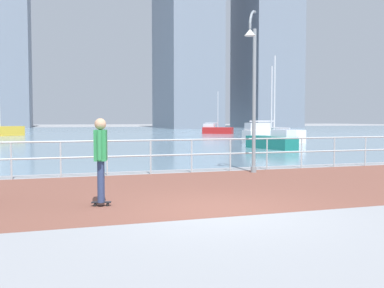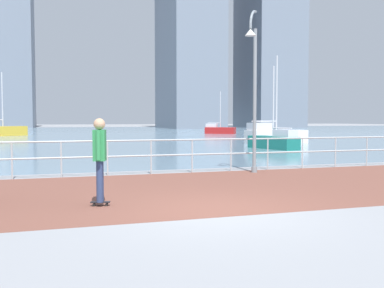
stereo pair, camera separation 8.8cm
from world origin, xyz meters
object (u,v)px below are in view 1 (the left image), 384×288
Objects in this scene: skateboarder at (101,153)px; sailboat_blue at (273,141)px; lamppost at (253,83)px; sailboat_gray at (217,130)px; sailboat_red at (272,135)px.

sailboat_blue reaches higher than skateboarder.
sailboat_gray is at bearing 70.66° from lamppost.
sailboat_gray is (13.19, 37.60, -2.46)m from lamppost.
sailboat_gray is (3.98, 21.78, -0.12)m from sailboat_red.
lamppost is at bearing -120.21° from sailboat_red.
sailboat_gray reaches higher than skateboarder.
sailboat_blue is (6.35, 10.41, -2.49)m from lamppost.
lamppost is 7.03m from skateboarder.
sailboat_red reaches higher than sailboat_blue.
skateboarder is (-5.38, -4.11, -1.87)m from lamppost.
skateboarder is 24.71m from sailboat_red.
skateboarder is 18.68m from sailboat_blue.
sailboat_red is 1.30× the size of sailboat_blue.
lamppost is 0.83× the size of sailboat_red.
sailboat_gray is 28.03m from sailboat_blue.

